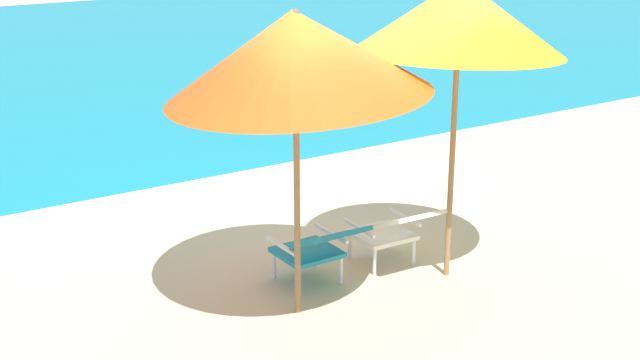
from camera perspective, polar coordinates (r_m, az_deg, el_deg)
ground_plane at (r=11.54m, az=-10.13°, el=1.51°), size 40.00×40.00×0.00m
ocean_band at (r=18.93m, az=-19.62°, el=7.41°), size 40.00×18.00×0.01m
lounge_chair_left at (r=7.52m, az=-0.14°, el=-4.35°), size 0.56×0.88×0.68m
lounge_chair_right at (r=7.93m, az=4.82°, el=-3.17°), size 0.57×0.89×0.68m
beach_umbrella_left at (r=6.59m, az=-1.62°, el=8.32°), size 2.75×2.73×2.56m
beach_umbrella_right at (r=7.37m, az=9.16°, el=10.56°), size 2.50×2.49×2.69m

